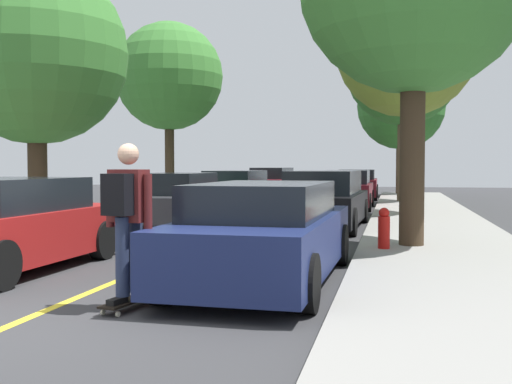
{
  "coord_description": "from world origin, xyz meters",
  "views": [
    {
      "loc": [
        3.63,
        -5.21,
        1.56
      ],
      "look_at": [
        0.33,
        9.35,
        0.91
      ],
      "focal_mm": 42.75,
      "sensor_mm": 36.0,
      "label": 1
    }
  ],
  "objects_px": {
    "parked_car_left_near": "(175,199)",
    "street_tree_right_farthest": "(401,106)",
    "parked_car_left_far": "(236,189)",
    "street_tree_left_near": "(169,77)",
    "parked_car_right_nearest": "(266,233)",
    "parked_car_right_near": "(325,200)",
    "skateboarder": "(127,211)",
    "parked_car_right_farthest": "(357,184)",
    "street_tree_right_near": "(406,47)",
    "street_tree_left_nearest": "(36,54)",
    "parked_car_left_nearest": "(6,226)",
    "fire_hydrant": "(384,228)",
    "parked_car_left_farthest": "(272,183)",
    "parked_car_right_far": "(346,190)",
    "street_tree_right_far": "(403,69)",
    "skateboard": "(130,301)"
  },
  "relations": [
    {
      "from": "skateboarder",
      "to": "parked_car_right_far",
      "type": "bearing_deg",
      "value": 85.93
    },
    {
      "from": "parked_car_left_nearest",
      "to": "parked_car_right_farthest",
      "type": "distance_m",
      "value": 21.11
    },
    {
      "from": "parked_car_left_far",
      "to": "street_tree_right_near",
      "type": "bearing_deg",
      "value": -24.07
    },
    {
      "from": "parked_car_left_farthest",
      "to": "street_tree_right_farthest",
      "type": "bearing_deg",
      "value": 30.83
    },
    {
      "from": "parked_car_left_nearest",
      "to": "street_tree_left_near",
      "type": "bearing_deg",
      "value": 99.37
    },
    {
      "from": "parked_car_right_farthest",
      "to": "street_tree_right_near",
      "type": "xyz_separation_m",
      "value": [
        1.97,
        -9.94,
        4.39
      ]
    },
    {
      "from": "street_tree_right_near",
      "to": "street_tree_right_far",
      "type": "xyz_separation_m",
      "value": [
        0.0,
        6.28,
        0.32
      ]
    },
    {
      "from": "street_tree_right_far",
      "to": "fire_hydrant",
      "type": "bearing_deg",
      "value": -91.86
    },
    {
      "from": "parked_car_left_far",
      "to": "parked_car_right_nearest",
      "type": "distance_m",
      "value": 14.03
    },
    {
      "from": "street_tree_right_near",
      "to": "parked_car_left_far",
      "type": "bearing_deg",
      "value": 155.93
    },
    {
      "from": "parked_car_left_far",
      "to": "street_tree_left_near",
      "type": "relative_size",
      "value": 0.71
    },
    {
      "from": "street_tree_left_nearest",
      "to": "street_tree_right_near",
      "type": "distance_m",
      "value": 10.5
    },
    {
      "from": "parked_car_left_near",
      "to": "parked_car_left_far",
      "type": "xyz_separation_m",
      "value": [
        0.0,
        6.27,
        0.02
      ]
    },
    {
      "from": "parked_car_left_near",
      "to": "street_tree_right_far",
      "type": "bearing_deg",
      "value": 59.17
    },
    {
      "from": "parked_car_left_farthest",
      "to": "fire_hydrant",
      "type": "distance_m",
      "value": 18.43
    },
    {
      "from": "street_tree_right_near",
      "to": "parked_car_right_near",
      "type": "bearing_deg",
      "value": -118.08
    },
    {
      "from": "parked_car_left_near",
      "to": "street_tree_left_nearest",
      "type": "relative_size",
      "value": 0.71
    },
    {
      "from": "parked_car_right_near",
      "to": "skateboard",
      "type": "bearing_deg",
      "value": -97.18
    },
    {
      "from": "parked_car_right_far",
      "to": "street_tree_right_farthest",
      "type": "relative_size",
      "value": 0.62
    },
    {
      "from": "fire_hydrant",
      "to": "skateboarder",
      "type": "height_order",
      "value": "skateboarder"
    },
    {
      "from": "fire_hydrant",
      "to": "parked_car_right_far",
      "type": "bearing_deg",
      "value": 97.47
    },
    {
      "from": "parked_car_right_near",
      "to": "fire_hydrant",
      "type": "xyz_separation_m",
      "value": [
        1.5,
        -4.46,
        -0.22
      ]
    },
    {
      "from": "parked_car_right_far",
      "to": "street_tree_left_nearest",
      "type": "bearing_deg",
      "value": -120.25
    },
    {
      "from": "street_tree_left_nearest",
      "to": "street_tree_right_farthest",
      "type": "xyz_separation_m",
      "value": [
        7.88,
        19.83,
        0.58
      ]
    },
    {
      "from": "skateboarder",
      "to": "parked_car_left_far",
      "type": "bearing_deg",
      "value": 100.38
    },
    {
      "from": "parked_car_right_nearest",
      "to": "fire_hydrant",
      "type": "bearing_deg",
      "value": 60.63
    },
    {
      "from": "parked_car_left_near",
      "to": "parked_car_left_far",
      "type": "relative_size",
      "value": 0.92
    },
    {
      "from": "parked_car_right_near",
      "to": "fire_hydrant",
      "type": "distance_m",
      "value": 4.71
    },
    {
      "from": "parked_car_right_farthest",
      "to": "fire_hydrant",
      "type": "xyz_separation_m",
      "value": [
        1.5,
        -18.1,
        -0.2
      ]
    },
    {
      "from": "parked_car_left_nearest",
      "to": "parked_car_right_near",
      "type": "distance_m",
      "value": 8.12
    },
    {
      "from": "street_tree_right_near",
      "to": "parked_car_right_far",
      "type": "bearing_deg",
      "value": 120.99
    },
    {
      "from": "street_tree_left_near",
      "to": "street_tree_right_farthest",
      "type": "xyz_separation_m",
      "value": [
        7.88,
        11.84,
        -0.05
      ]
    },
    {
      "from": "street_tree_right_farthest",
      "to": "skateboarder",
      "type": "xyz_separation_m",
      "value": [
        -3.1,
        -25.65,
        -3.48
      ]
    },
    {
      "from": "parked_car_right_nearest",
      "to": "parked_car_right_near",
      "type": "distance_m",
      "value": 7.13
    },
    {
      "from": "street_tree_left_near",
      "to": "fire_hydrant",
      "type": "bearing_deg",
      "value": -51.44
    },
    {
      "from": "street_tree_left_near",
      "to": "skateboarder",
      "type": "bearing_deg",
      "value": -70.93
    },
    {
      "from": "parked_car_left_far",
      "to": "parked_car_left_farthest",
      "type": "xyz_separation_m",
      "value": [
        -0.0,
        6.81,
        0.02
      ]
    },
    {
      "from": "parked_car_left_near",
      "to": "street_tree_left_near",
      "type": "xyz_separation_m",
      "value": [
        -1.97,
        4.77,
        3.93
      ]
    },
    {
      "from": "street_tree_left_nearest",
      "to": "fire_hydrant",
      "type": "xyz_separation_m",
      "value": [
        7.41,
        -1.3,
        -3.48
      ]
    },
    {
      "from": "street_tree_right_farthest",
      "to": "parked_car_right_far",
      "type": "bearing_deg",
      "value": -101.48
    },
    {
      "from": "street_tree_left_near",
      "to": "street_tree_right_farthest",
      "type": "relative_size",
      "value": 0.95
    },
    {
      "from": "parked_car_left_near",
      "to": "street_tree_right_farthest",
      "type": "distance_m",
      "value": 18.05
    },
    {
      "from": "parked_car_left_nearest",
      "to": "parked_car_left_near",
      "type": "height_order",
      "value": "parked_car_left_nearest"
    },
    {
      "from": "fire_hydrant",
      "to": "parked_car_left_nearest",
      "type": "bearing_deg",
      "value": -154.12
    },
    {
      "from": "parked_car_left_far",
      "to": "parked_car_left_near",
      "type": "bearing_deg",
      "value": -90.01
    },
    {
      "from": "parked_car_right_nearest",
      "to": "street_tree_right_farthest",
      "type": "distance_m",
      "value": 24.2
    },
    {
      "from": "parked_car_right_far",
      "to": "street_tree_right_far",
      "type": "distance_m",
      "value": 5.93
    },
    {
      "from": "parked_car_left_far",
      "to": "parked_car_right_near",
      "type": "height_order",
      "value": "parked_car_right_near"
    },
    {
      "from": "parked_car_left_near",
      "to": "skateboarder",
      "type": "distance_m",
      "value": 9.48
    },
    {
      "from": "parked_car_left_far",
      "to": "parked_car_right_far",
      "type": "xyz_separation_m",
      "value": [
        3.94,
        0.64,
        -0.01
      ]
    }
  ]
}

